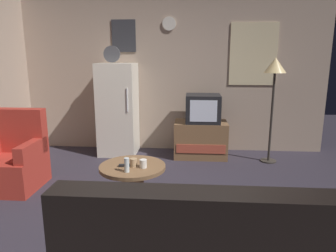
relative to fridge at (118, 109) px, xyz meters
The scene contains 12 objects.
ground_plane 2.38m from the fridge, 68.16° to the right, with size 12.00×12.00×0.00m, color #2D2833.
wall_with_art 1.08m from the fridge, 22.79° to the left, with size 5.20×0.12×2.62m.
fridge is the anchor object (origin of this frame).
tv_stand 1.45m from the fridge, ahead, with size 0.84×0.53×0.58m.
crt_tv 1.40m from the fridge, ahead, with size 0.54×0.51×0.44m.
standing_lamp 2.51m from the fridge, ahead, with size 0.32×0.32×1.59m.
coffee_table 2.00m from the fridge, 72.41° to the right, with size 0.72×0.72×0.45m.
wine_glass 2.12m from the fridge, 74.53° to the right, with size 0.05×0.05×0.15m, color silver.
mug_ceramic_white 2.04m from the fridge, 69.47° to the right, with size 0.08×0.08×0.09m, color silver.
mug_ceramic_tan 1.98m from the fridge, 72.17° to the right, with size 0.08×0.08×0.09m, color tan.
remote_control 1.96m from the fridge, 74.62° to the right, with size 0.15×0.04×0.02m, color black.
armchair 1.82m from the fridge, 124.05° to the right, with size 0.68×0.68×0.96m.
Camera 1 is at (0.37, -2.88, 1.60)m, focal length 33.09 mm.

